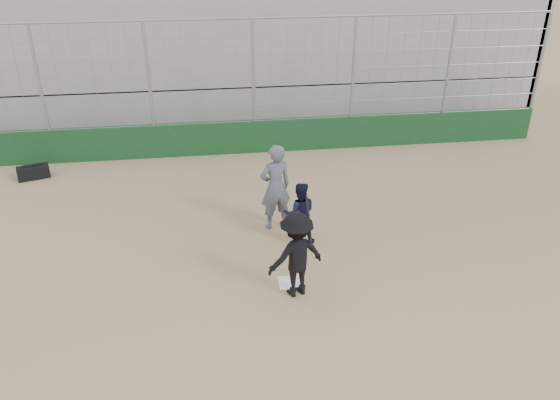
{
  "coord_description": "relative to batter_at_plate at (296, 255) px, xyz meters",
  "views": [
    {
      "loc": [
        -1.42,
        -8.78,
        6.46
      ],
      "look_at": [
        0.0,
        1.4,
        1.15
      ],
      "focal_mm": 35.0,
      "sensor_mm": 36.0,
      "label": 1
    }
  ],
  "objects": [
    {
      "name": "ground",
      "position": [
        -0.07,
        0.31,
        -0.87
      ],
      "size": [
        90.0,
        90.0,
        0.0
      ],
      "primitive_type": "plane",
      "color": "olive",
      "rests_on": "ground"
    },
    {
      "name": "home_plate",
      "position": [
        -0.07,
        0.31,
        -0.85
      ],
      "size": [
        0.44,
        0.44,
        0.02
      ],
      "primitive_type": "cube",
      "color": "white",
      "rests_on": "ground"
    },
    {
      "name": "backstop",
      "position": [
        -0.07,
        7.31,
        0.09
      ],
      "size": [
        18.1,
        0.25,
        4.04
      ],
      "color": "#103519",
      "rests_on": "ground"
    },
    {
      "name": "bleachers",
      "position": [
        -0.07,
        12.26,
        2.06
      ],
      "size": [
        20.25,
        6.7,
        6.98
      ],
      "color": "gray",
      "rests_on": "ground"
    },
    {
      "name": "batter_at_plate",
      "position": [
        0.0,
        0.0,
        0.0
      ],
      "size": [
        1.26,
        0.96,
        1.88
      ],
      "color": "black",
      "rests_on": "ground"
    },
    {
      "name": "catcher_crouched",
      "position": [
        0.37,
        1.79,
        -0.36
      ],
      "size": [
        0.74,
        0.59,
        1.02
      ],
      "color": "black",
      "rests_on": "ground"
    },
    {
      "name": "umpire",
      "position": [
        -0.05,
        2.6,
        0.06
      ],
      "size": [
        0.86,
        0.69,
        1.85
      ],
      "primitive_type": "imported",
      "rotation": [
        0.0,
        0.0,
        3.44
      ],
      "color": "#49525D",
      "rests_on": "ground"
    },
    {
      "name": "equipment_bag",
      "position": [
        -6.38,
        6.2,
        -0.69
      ],
      "size": [
        0.91,
        0.6,
        0.4
      ],
      "color": "black",
      "rests_on": "ground"
    }
  ]
}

